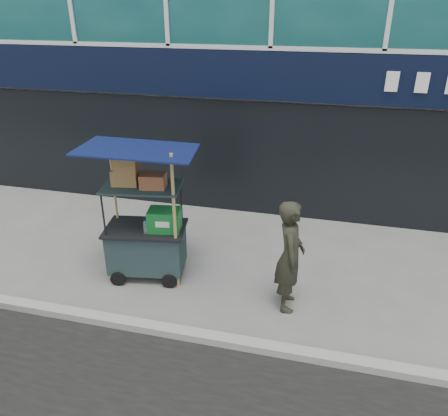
# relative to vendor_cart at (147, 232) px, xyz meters

# --- Properties ---
(ground) EXTENTS (80.00, 80.00, 0.00)m
(ground) POSITION_rel_vendor_cart_xyz_m (1.50, -1.13, -0.81)
(ground) COLOR #63625E
(ground) RESTS_ON ground
(curb) EXTENTS (80.00, 0.18, 0.12)m
(curb) POSITION_rel_vendor_cart_xyz_m (1.50, -1.33, -0.75)
(curb) COLOR #97968E
(curb) RESTS_ON ground
(vendor_cart) EXTENTS (1.88, 1.46, 2.30)m
(vendor_cart) POSITION_rel_vendor_cart_xyz_m (0.00, 0.00, 0.00)
(vendor_cart) COLOR #19292A
(vendor_cart) RESTS_ON ground
(vendor_man) EXTENTS (0.48, 0.67, 1.73)m
(vendor_man) POSITION_rel_vendor_cart_xyz_m (2.34, -0.28, 0.06)
(vendor_man) COLOR #26271D
(vendor_man) RESTS_ON ground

